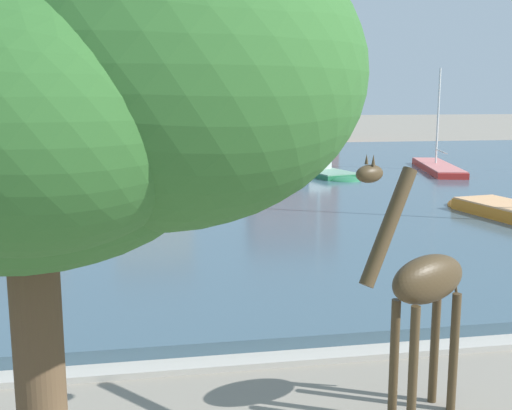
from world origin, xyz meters
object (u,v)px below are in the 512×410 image
Objects in this scene: giraffe_statue at (423,286)px; sailboat_green at (319,172)px; sailboat_teal at (29,155)px; sailboat_black at (306,149)px; shade_tree at (57,105)px; sailboat_red at (435,169)px.

giraffe_statue is 26.96m from sailboat_green.
sailboat_teal is at bearing 141.08° from sailboat_green.
sailboat_green is at bearing -101.77° from sailboat_black.
sailboat_teal is 45.24m from shade_tree.
sailboat_red is at bearing -27.42° from sailboat_teal.
sailboat_teal is 1.23× the size of sailboat_green.
sailboat_teal is 23.87m from sailboat_green.
sailboat_red is 14.43m from sailboat_black.
sailboat_green is at bearing 77.39° from giraffe_statue.
sailboat_teal reaches higher than giraffe_statue.
sailboat_red is 1.36× the size of sailboat_black.
sailboat_black is (-4.68, 13.65, 0.17)m from sailboat_red.
sailboat_green reaches higher than sailboat_black.
sailboat_black is (9.00, 41.22, -1.52)m from giraffe_statue.
sailboat_green is at bearing 70.27° from shade_tree.
sailboat_black is at bearing 78.23° from sailboat_green.
shade_tree reaches higher than giraffe_statue.
sailboat_black is 46.51m from shade_tree.
sailboat_red is (26.37, -13.68, -0.04)m from sailboat_teal.
sailboat_teal is at bearing 152.58° from sailboat_red.
sailboat_green is (18.57, -15.00, 0.04)m from sailboat_teal.
sailboat_green reaches higher than giraffe_statue.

